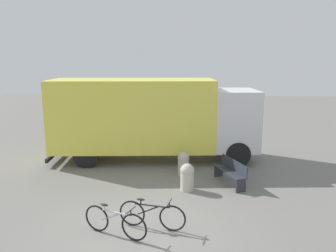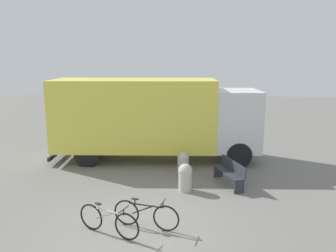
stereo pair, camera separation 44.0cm
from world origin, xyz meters
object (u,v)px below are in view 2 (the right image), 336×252
object	(u,v)px
bollard_far_bench	(183,163)
delivery_truck	(153,116)
park_bench	(230,172)
bicycle_middle	(146,214)
bollard_near_bench	(185,176)
bicycle_near	(108,221)

from	to	relation	value
bollard_far_bench	delivery_truck	bearing A→B (deg)	126.55
park_bench	bicycle_middle	bearing A→B (deg)	120.68
delivery_truck	bollard_near_bench	world-z (taller)	delivery_truck
delivery_truck	park_bench	xyz separation A→B (m)	(2.98, -2.55, -1.40)
bollard_far_bench	bicycle_middle	bearing A→B (deg)	-100.61
park_bench	bicycle_middle	distance (m)	3.94
bollard_far_bench	bicycle_near	bearing A→B (deg)	-110.20
delivery_truck	park_bench	size ratio (longest dim) A/B	5.19
bicycle_middle	bollard_far_bench	bearing A→B (deg)	90.63
park_bench	bollard_far_bench	xyz separation A→B (m)	(-1.63, 0.73, 0.01)
bicycle_near	bollard_far_bench	bearing A→B (deg)	90.75
bicycle_middle	bollard_far_bench	size ratio (longest dim) A/B	1.95
park_bench	bollard_near_bench	xyz separation A→B (m)	(-1.49, -0.66, 0.02)
park_bench	bicycle_middle	size ratio (longest dim) A/B	0.96
park_bench	bicycle_near	xyz separation A→B (m)	(-3.21, -3.56, -0.10)
park_bench	bollard_far_bench	world-z (taller)	bollard_far_bench
delivery_truck	bicycle_middle	world-z (taller)	delivery_truck
bicycle_near	bicycle_middle	size ratio (longest dim) A/B	0.96
delivery_truck	bicycle_middle	bearing A→B (deg)	-88.40
bicycle_middle	bollard_far_bench	distance (m)	3.95
bicycle_near	bicycle_middle	xyz separation A→B (m)	(0.85, 0.41, 0.00)
delivery_truck	bollard_far_bench	distance (m)	2.66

